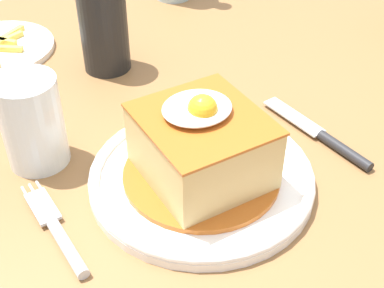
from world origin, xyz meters
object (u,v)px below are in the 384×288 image
drinking_glass (33,127)px  main_plate (201,177)px  soda_can (104,28)px  knife (329,140)px  fork (59,234)px

drinking_glass → main_plate: bearing=-42.7°
main_plate → soda_can: bearing=87.7°
knife → soda_can: 0.34m
fork → knife: (0.32, -0.02, 0.00)m
fork → drinking_glass: drinking_glass is taller
soda_can → drinking_glass: bearing=-134.5°
main_plate → drinking_glass: bearing=137.3°
main_plate → soda_can: (0.01, 0.28, 0.05)m
main_plate → soda_can: size_ratio=1.94×
main_plate → knife: bearing=-6.5°
main_plate → fork: (-0.16, 0.00, -0.00)m
fork → drinking_glass: (0.02, 0.12, 0.04)m
knife → main_plate: bearing=173.5°
fork → knife: size_ratio=0.85×
main_plate → soda_can: soda_can is taller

